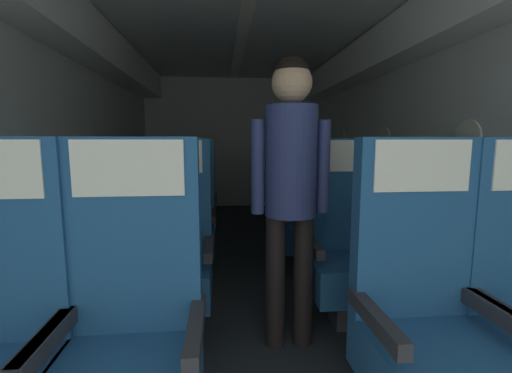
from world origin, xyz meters
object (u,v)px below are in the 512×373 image
at_px(seat_b_left_aisle, 171,253).
at_px(seat_c_right_window, 307,216).
at_px(seat_a_left_aisle, 130,335).
at_px(seat_c_left_window, 128,220).
at_px(seat_b_right_window, 344,248).
at_px(seat_d_left_aisle, 194,201).
at_px(seat_d_left_window, 149,202).
at_px(seat_d_right_aisle, 328,199).
at_px(seat_b_right_aisle, 416,245).
at_px(seat_c_right_aisle, 361,215).
at_px(seat_b_left_window, 87,255).
at_px(flight_attendant, 291,174).
at_px(seat_d_right_window, 289,199).
at_px(seat_a_right_window, 425,318).
at_px(seat_c_left_aisle, 186,219).

relative_size(seat_b_left_aisle, seat_c_right_window, 1.00).
distance_m(seat_a_left_aisle, seat_c_left_window, 1.85).
xyz_separation_m(seat_b_left_aisle, seat_b_right_window, (1.08, -0.01, 0.00)).
bearing_deg(seat_d_left_aisle, seat_d_left_window, 178.52).
xyz_separation_m(seat_b_right_window, seat_c_right_window, (-0.01, 0.92, 0.00)).
xyz_separation_m(seat_b_left_aisle, seat_c_left_window, (-0.49, 0.90, 0.00)).
bearing_deg(seat_d_right_aisle, seat_b_right_window, -104.53).
distance_m(seat_b_right_aisle, seat_c_right_aisle, 0.90).
relative_size(seat_b_right_aisle, seat_c_right_window, 1.00).
xyz_separation_m(seat_b_left_window, seat_b_right_aisle, (2.06, -0.02, 0.00)).
distance_m(seat_b_left_aisle, flight_attendant, 0.88).
distance_m(seat_a_left_aisle, seat_d_right_window, 2.90).
bearing_deg(seat_c_left_window, flight_attendant, -44.00).
xyz_separation_m(seat_a_left_aisle, seat_b_right_aisle, (1.58, 0.88, 0.00)).
height_order(seat_c_right_window, seat_d_right_window, same).
bearing_deg(seat_b_right_window, seat_d_left_window, 131.21).
relative_size(seat_b_right_aisle, seat_d_right_aisle, 1.00).
bearing_deg(seat_b_left_window, seat_c_right_window, 29.82).
bearing_deg(seat_a_right_window, seat_d_right_window, 89.96).
distance_m(seat_c_right_aisle, seat_d_right_window, 1.04).
relative_size(seat_c_left_window, seat_c_right_window, 1.00).
bearing_deg(seat_c_right_aisle, seat_d_left_window, 156.19).
bearing_deg(seat_c_right_aisle, seat_c_left_window, 179.52).
distance_m(seat_b_left_aisle, seat_c_right_window, 1.41).
distance_m(seat_a_right_window, seat_d_left_aisle, 2.88).
distance_m(seat_d_left_window, seat_d_right_aisle, 2.05).
xyz_separation_m(seat_c_right_aisle, seat_d_left_window, (-2.06, 0.91, 0.00)).
relative_size(seat_b_left_window, seat_b_left_aisle, 1.00).
distance_m(seat_c_left_aisle, seat_d_left_window, 1.02).
height_order(seat_b_right_aisle, seat_c_left_aisle, same).
relative_size(seat_a_left_aisle, seat_b_right_window, 1.00).
distance_m(seat_b_right_window, seat_d_left_window, 2.40).
relative_size(seat_c_right_aisle, seat_d_left_window, 1.00).
bearing_deg(seat_b_right_window, seat_a_left_aisle, -141.39).
bearing_deg(seat_d_right_window, seat_c_left_aisle, -140.26).
bearing_deg(seat_d_right_aisle, seat_b_left_window, -138.86).
relative_size(seat_b_left_window, seat_c_left_window, 1.00).
height_order(seat_c_left_aisle, seat_d_left_window, same).
bearing_deg(seat_b_left_aisle, seat_d_left_window, 105.44).
bearing_deg(flight_attendant, seat_b_left_aisle, -29.29).
bearing_deg(seat_b_right_window, seat_b_left_window, 179.23).
height_order(seat_b_right_window, flight_attendant, flight_attendant).
relative_size(seat_b_left_aisle, seat_b_right_window, 1.00).
xyz_separation_m(seat_b_left_window, seat_c_right_window, (1.57, 0.90, 0.00)).
xyz_separation_m(seat_a_left_aisle, seat_d_left_window, (-0.48, 2.68, 0.00)).
relative_size(seat_c_left_aisle, flight_attendant, 0.74).
distance_m(seat_c_left_window, seat_d_left_window, 0.89).
bearing_deg(seat_b_left_aisle, seat_c_right_window, 40.39).
bearing_deg(seat_b_right_window, seat_c_right_aisle, 61.67).
bearing_deg(seat_b_right_aisle, seat_c_left_window, 156.07).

